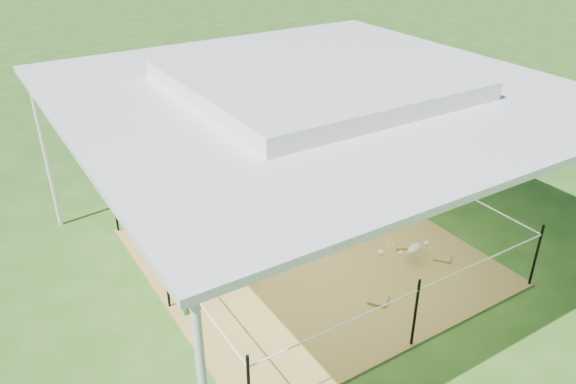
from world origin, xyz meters
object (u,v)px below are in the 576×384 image
distant_person (234,77)px  woman (212,220)px  green_bottle (186,306)px  trash_barrel (306,90)px  picnic_table_far (264,56)px  pony (280,213)px  picnic_table_near (184,83)px  foal (415,247)px  straw_bale (209,270)px

distant_person → woman: bearing=66.1°
green_bottle → distant_person: (4.71, 7.71, 0.36)m
green_bottle → trash_barrel: bearing=45.4°
picnic_table_far → trash_barrel: bearing=-100.8°
pony → green_bottle: bearing=110.0°
green_bottle → picnic_table_near: bearing=67.2°
green_bottle → picnic_table_near: 9.00m
woman → picnic_table_near: woman is taller
picnic_table_far → foal: bearing=-104.5°
picnic_table_near → foal: bearing=-82.1°
straw_bale → picnic_table_far: picnic_table_far is taller
straw_bale → trash_barrel: trash_barrel is taller
picnic_table_far → distant_person: size_ratio=1.51×
pony → foal: bearing=-148.2°
trash_barrel → distant_person: (-1.13, 1.80, 0.07)m
woman → distant_person: woman is taller
woman → picnic_table_far: size_ratio=0.73×
straw_bale → picnic_table_far: size_ratio=0.61×
green_bottle → trash_barrel: (5.84, 5.92, 0.29)m
foal → picnic_table_far: (3.52, 10.57, 0.06)m
woman → picnic_table_far: 11.33m
foal → trash_barrel: 7.06m
woman → pony: size_ratio=1.20×
straw_bale → trash_barrel: size_ratio=1.05×
straw_bale → picnic_table_far: (6.34, 9.43, 0.09)m
foal → woman: bearing=141.6°
pony → picnic_table_near: pony is taller
distant_person → green_bottle: bearing=63.9°
green_bottle → picnic_table_near: size_ratio=0.14×
woman → foal: bearing=71.0°
trash_barrel → picnic_table_far: bearing=75.2°
straw_bale → green_bottle: bearing=-140.7°
picnic_table_near → picnic_table_far: (3.40, 1.59, -0.08)m
foal → distant_person: bearing=65.3°
woman → foal: 3.04m
woman → pony: bearing=115.4°
green_bottle → picnic_table_far: 12.04m
picnic_table_near → distant_person: (1.22, -0.58, 0.11)m
pony → picnic_table_far: 10.11m
straw_bale → picnic_table_near: picnic_table_near is taller
green_bottle → pony: size_ratio=0.28×
straw_bale → pony: (1.50, 0.55, 0.19)m
woman → foal: woman is taller
picnic_table_far → straw_bale: bearing=-119.9°
picnic_table_near → distant_person: size_ratio=1.89×
pony → distant_person: size_ratio=0.92×
green_bottle → trash_barrel: trash_barrel is taller
pony → foal: size_ratio=1.10×
green_bottle → foal: foal is taller
trash_barrel → distant_person: 2.13m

